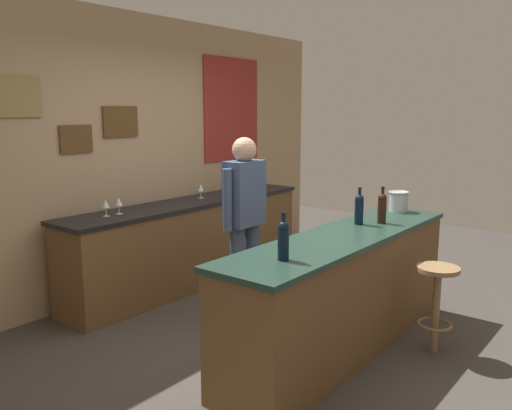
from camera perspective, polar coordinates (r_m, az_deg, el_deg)
The scene contains 14 objects.
ground_plane at distance 4.51m, azimuth 4.63°, elevation -13.89°, with size 10.00×10.00×0.00m, color #423D38.
back_wall at distance 5.53m, azimuth -12.85°, elevation 5.57°, with size 6.00×0.09×2.80m.
bar_counter at distance 4.15m, azimuth 9.37°, elevation -9.34°, with size 2.59×0.60×0.92m.
side_counter at distance 5.66m, azimuth -7.01°, elevation -4.04°, with size 3.06×0.56×0.90m.
bartender at distance 4.55m, azimuth -1.26°, elevation -1.24°, with size 0.52×0.21×1.62m.
bar_stool at distance 4.28m, azimuth 19.05°, elevation -9.18°, with size 0.32×0.32×0.68m.
wine_bottle_a at distance 3.27m, azimuth 3.00°, elevation -3.69°, with size 0.07×0.07×0.31m.
wine_bottle_b at distance 4.37m, azimuth 11.15°, elevation -0.32°, with size 0.07×0.07×0.31m.
wine_bottle_c at distance 4.45m, azimuth 13.55°, elevation -0.21°, with size 0.07×0.07×0.31m.
ice_bucket at distance 5.01m, azimuth 15.23°, elevation 0.43°, with size 0.19×0.19×0.19m.
wine_glass_a at distance 4.90m, azimuth -16.03°, elevation 0.07°, with size 0.07×0.07×0.16m.
wine_glass_b at distance 4.98m, azimuth -14.70°, elevation 0.29°, with size 0.07×0.07×0.16m.
wine_glass_c at distance 5.72m, azimuth -6.04°, elevation 1.84°, with size 0.07×0.07×0.16m.
wine_glass_d at distance 5.98m, azimuth -3.27°, elevation 2.25°, with size 0.07×0.07×0.16m.
Camera 1 is at (-3.43, -2.28, 1.85)m, focal length 36.79 mm.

